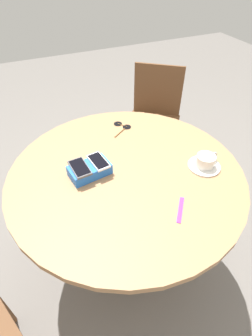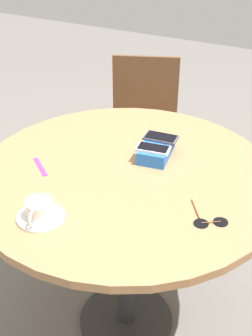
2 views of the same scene
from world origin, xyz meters
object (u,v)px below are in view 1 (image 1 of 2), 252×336
phone_gray (80,168)px  coffee_cup (206,160)px  phone_box (90,170)px  sunglasses (122,126)px  round_table (126,187)px  lanyard_strap (180,210)px  saucer (204,166)px  chair_far_side (154,121)px  phone_white (98,161)px

phone_gray → coffee_cup: bearing=-16.6°
phone_box → sunglasses: (0.29, 0.31, -0.02)m
round_table → coffee_cup: 0.40m
lanyard_strap → saucer: bearing=36.0°
round_table → saucer: saucer is taller
round_table → phone_box: bearing=163.0°
phone_gray → chair_far_side: chair_far_side is taller
saucer → chair_far_side: chair_far_side is taller
coffee_cup → sunglasses: size_ratio=0.83×
sunglasses → chair_far_side: 0.71m
round_table → chair_far_side: 1.00m
round_table → phone_white: bearing=154.1°
phone_white → chair_far_side: chair_far_side is taller
phone_box → chair_far_side: bearing=44.4°
phone_white → saucer: size_ratio=0.85×
round_table → lanyard_strap: bearing=-70.1°
round_table → phone_gray: size_ratio=8.23×
saucer → sunglasses: size_ratio=1.06×
round_table → phone_box: 0.21m
saucer → phone_box: bearing=161.8°
phone_white → saucer: bearing=-20.6°
saucer → chair_far_side: (0.24, 0.90, -0.33)m
round_table → coffee_cup: size_ratio=9.14×
round_table → sunglasses: (0.13, 0.35, 0.11)m
sunglasses → round_table: bearing=-110.4°
phone_box → phone_white: 0.06m
phone_box → coffee_cup: coffee_cup is taller
lanyard_strap → chair_far_side: (0.48, 1.08, -0.32)m
round_table → lanyard_strap: 0.33m
phone_gray → phone_white: 0.09m
phone_gray → phone_white: size_ratio=1.02×
round_table → phone_gray: 0.26m
coffee_cup → saucer: bearing=-170.2°
phone_box → phone_gray: bearing=-178.5°
phone_box → sunglasses: phone_box is taller
phone_white → coffee_cup: size_ratio=1.08×
saucer → chair_far_side: bearing=75.0°
saucer → round_table: bearing=161.2°
phone_gray → lanyard_strap: bearing=-48.0°
phone_box → lanyard_strap: bearing=-52.4°
chair_far_side → sunglasses: bearing=-137.0°
lanyard_strap → sunglasses: (0.02, 0.65, 0.00)m
coffee_cup → lanyard_strap: size_ratio=0.90×
coffee_cup → lanyard_strap: bearing=-144.2°
lanyard_strap → phone_box: bearing=127.6°
lanyard_strap → phone_white: bearing=122.0°
lanyard_strap → sunglasses: bearing=87.8°
chair_far_side → lanyard_strap: bearing=-114.2°
sunglasses → phone_gray: bearing=-137.3°
round_table → phone_white: (-0.11, 0.05, 0.16)m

